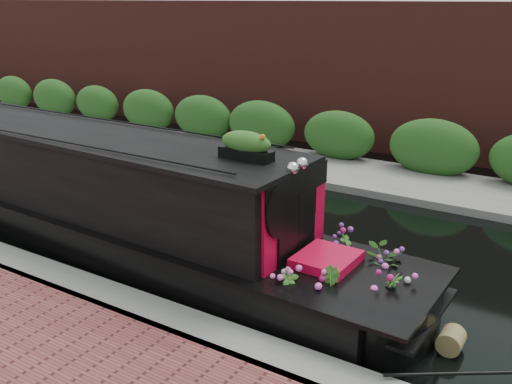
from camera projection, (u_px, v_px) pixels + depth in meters
The scene contains 7 objects.
ground at pixel (227, 227), 10.70m from camera, with size 80.00×80.00×0.00m, color black.
near_bank_coping at pixel (94, 303), 8.05m from camera, with size 40.00×0.60×0.50m, color slate.
far_bank_path at pixel (324, 172), 14.07m from camera, with size 40.00×2.40×0.34m, color slate.
far_hedge at pixel (339, 164), 14.79m from camera, with size 40.00×1.10×2.80m, color #23501A.
far_brick_wall at pixel (369, 147), 16.48m from camera, with size 40.00×1.00×8.00m, color #52231C.
narrowboat at pixel (99, 204), 9.70m from camera, with size 11.06×2.30×2.59m.
rope_fender at pixel (451, 340), 6.92m from camera, with size 0.30×0.30×0.33m, color olive.
Camera 1 is at (5.71, -8.11, 4.10)m, focal length 40.00 mm.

